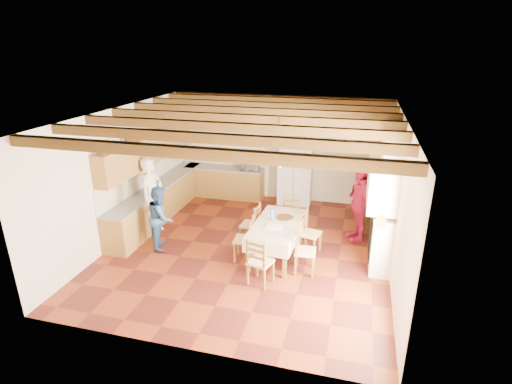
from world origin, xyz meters
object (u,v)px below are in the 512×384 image
refrigerator (296,171)px  person_woman_blue (161,217)px  dining_table (277,227)px  chair_right_near (306,251)px  chair_right_far (310,233)px  chair_end_near (260,261)px  microwave (250,164)px  chair_left_far (250,224)px  chair_left_near (244,238)px  hutch (379,184)px  person_woman_red (359,204)px  chair_end_far (290,215)px  person_man (152,196)px

refrigerator → person_woman_blue: refrigerator is taller
dining_table → chair_right_near: 0.86m
chair_right_far → chair_end_near: 1.61m
microwave → dining_table: bearing=-76.3°
chair_right_near → person_woman_blue: size_ratio=0.67×
chair_left_far → chair_right_near: size_ratio=1.00×
chair_left_near → microwave: microwave is taller
chair_right_far → chair_end_near: same height
hutch → person_woman_red: size_ratio=1.23×
chair_right_near → chair_end_far: size_ratio=1.00×
chair_left_far → microwave: size_ratio=1.77×
chair_right_near → microwave: microwave is taller
dining_table → person_woman_blue: 2.58m
chair_end_far → refrigerator: bearing=93.0°
chair_end_far → chair_left_near: bearing=-119.5°
refrigerator → chair_left_far: size_ratio=1.91×
chair_right_far → chair_end_far: (-0.59, 0.81, 0.00)m
microwave → hutch: bearing=-26.7°
chair_left_far → person_woman_red: bearing=112.9°
chair_left_near → chair_left_far: size_ratio=1.00×
refrigerator → person_woman_red: 2.62m
dining_table → person_woman_red: bearing=37.6°
microwave → person_woman_blue: bearing=-119.8°
chair_right_far → refrigerator: bearing=30.3°
chair_left_far → chair_end_far: same height
person_woman_blue → dining_table: bearing=-105.4°
refrigerator → hutch: bearing=-26.1°
hutch → person_woman_blue: (-4.64, -2.35, -0.38)m
hutch → microwave: hutch is taller
chair_right_near → chair_end_near: (-0.77, -0.62, 0.00)m
person_man → person_woman_red: size_ratio=1.04×
hutch → chair_right_near: size_ratio=2.28×
chair_right_far → person_woman_red: size_ratio=0.54×
dining_table → chair_left_far: 0.86m
refrigerator → person_woman_red: refrigerator is taller
chair_end_far → person_woman_red: bearing=1.8°
chair_left_far → person_woman_red: 2.52m
chair_left_far → person_woman_red: (2.34, 0.83, 0.41)m
chair_left_far → chair_right_far: 1.38m
chair_right_far → person_woman_red: bearing=-31.2°
chair_end_far → person_woman_blue: size_ratio=0.67×
chair_right_near → person_woman_red: (0.96, 1.74, 0.41)m
chair_end_far → person_woman_red: person_woman_red is taller
chair_left_near → chair_right_far: bearing=110.5°
chair_right_far → person_woman_red: 1.41m
dining_table → person_man: 3.14m
chair_right_near → chair_left_far: bearing=53.5°
refrigerator → chair_end_near: 4.32m
person_man → person_woman_blue: bearing=-131.5°
chair_left_near → microwave: bearing=-171.5°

